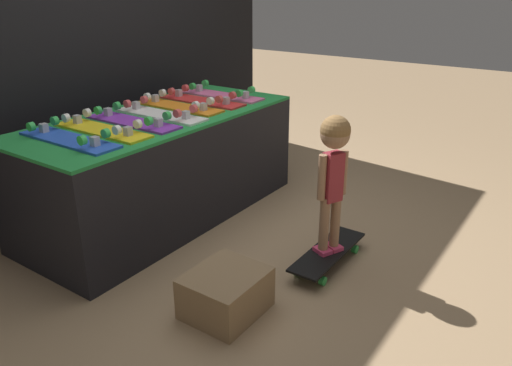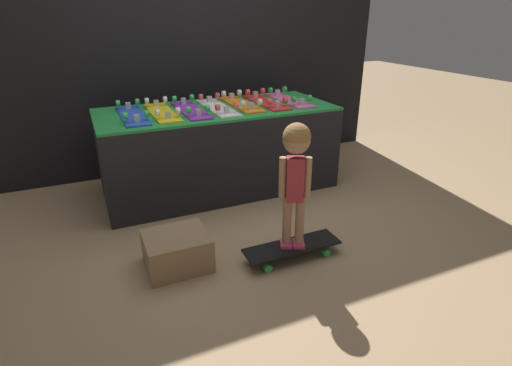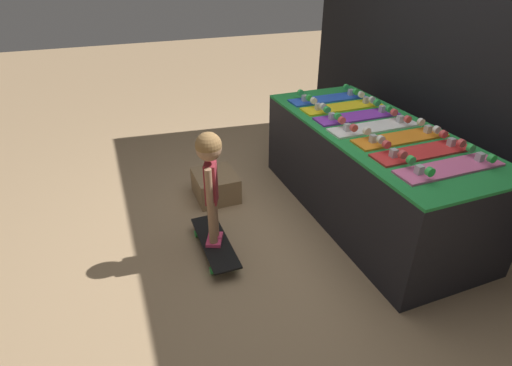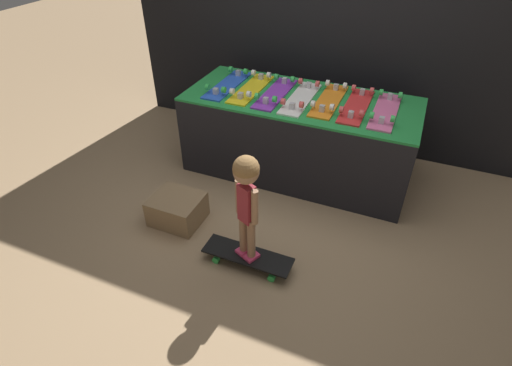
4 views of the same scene
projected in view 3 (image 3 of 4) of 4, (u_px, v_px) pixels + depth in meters
The scene contains 13 objects.
ground_plane at pixel (300, 226), 3.12m from camera, with size 16.00×16.00×0.00m, color #9E7F5B.
back_wall at pixel (471, 33), 2.85m from camera, with size 4.06×0.10×2.71m.
display_rack at pixel (369, 172), 3.12m from camera, with size 2.00×0.86×0.74m.
skateboard_blue_on_rack at pixel (328, 98), 3.49m from camera, with size 0.18×0.70×0.09m.
skateboard_yellow_on_rack at pixel (342, 106), 3.31m from camera, with size 0.18×0.70×0.09m.
skateboard_purple_on_rack at pixel (357, 115), 3.11m from camera, with size 0.18×0.70×0.09m.
skateboard_white_on_rack at pixel (374, 126), 2.92m from camera, with size 0.18×0.70×0.09m.
skateboard_orange_on_rack at pixel (401, 137), 2.75m from camera, with size 0.18×0.70×0.09m.
skateboard_red_on_rack at pixel (423, 151), 2.55m from camera, with size 0.18×0.70×0.09m.
skateboard_pink_on_rack at pixel (450, 166), 2.36m from camera, with size 0.18×0.70×0.09m.
skateboard_on_floor at pixel (215, 243), 2.82m from camera, with size 0.65×0.19×0.09m.
child at pixel (210, 169), 2.52m from camera, with size 0.18×0.17×0.82m.
storage_box at pixel (216, 185), 3.44m from camera, with size 0.39×0.34×0.22m.
Camera 3 is at (2.24, -1.24, 1.85)m, focal length 28.00 mm.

